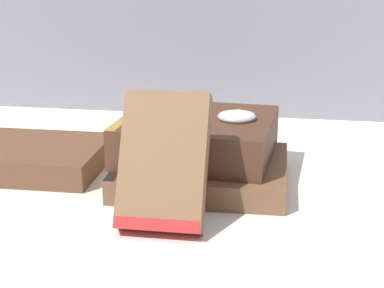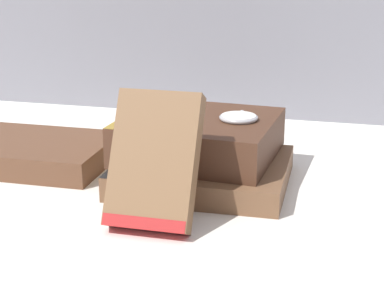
{
  "view_description": "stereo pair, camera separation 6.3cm",
  "coord_description": "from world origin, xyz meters",
  "views": [
    {
      "loc": [
        0.16,
        -0.71,
        0.28
      ],
      "look_at": [
        0.05,
        -0.0,
        0.05
      ],
      "focal_mm": 60.0,
      "sensor_mm": 36.0,
      "label": 1
    },
    {
      "loc": [
        0.22,
        -0.69,
        0.28
      ],
      "look_at": [
        0.05,
        -0.0,
        0.05
      ],
      "focal_mm": 60.0,
      "sensor_mm": 36.0,
      "label": 2
    }
  ],
  "objects": [
    {
      "name": "book_side_left",
      "position": [
        -0.18,
        0.02,
        0.02
      ],
      "size": [
        0.21,
        0.14,
        0.03
      ],
      "rotation": [
        0.0,
        0.0,
        0.01
      ],
      "color": "brown",
      "rests_on": "ground_plane"
    },
    {
      "name": "pocket_watch",
      "position": [
        0.1,
        0.03,
        0.08
      ],
      "size": [
        0.05,
        0.05,
        0.01
      ],
      "color": "white",
      "rests_on": "book_flat_top"
    },
    {
      "name": "book_flat_top",
      "position": [
        0.04,
        0.03,
        0.05
      ],
      "size": [
        0.19,
        0.17,
        0.05
      ],
      "rotation": [
        0.0,
        0.0,
        -0.07
      ],
      "color": "#4C2D1E",
      "rests_on": "book_flat_bottom"
    },
    {
      "name": "book_flat_bottom",
      "position": [
        0.05,
        0.01,
        0.01
      ],
      "size": [
        0.2,
        0.17,
        0.03
      ],
      "rotation": [
        0.0,
        0.0,
        0.02
      ],
      "color": "brown",
      "rests_on": "ground_plane"
    },
    {
      "name": "book_leaning_front",
      "position": [
        0.04,
        -0.12,
        0.06
      ],
      "size": [
        0.09,
        0.09,
        0.13
      ],
      "rotation": [
        -0.48,
        0.0,
        0.0
      ],
      "color": "brown",
      "rests_on": "ground_plane"
    },
    {
      "name": "ground_plane",
      "position": [
        0.0,
        0.0,
        0.0
      ],
      "size": [
        3.0,
        3.0,
        0.0
      ],
      "primitive_type": "plane",
      "color": "white"
    },
    {
      "name": "reading_glasses",
      "position": [
        -0.02,
        0.19,
        0.0
      ],
      "size": [
        0.11,
        0.05,
        0.0
      ],
      "rotation": [
        0.0,
        0.0,
        -0.01
      ],
      "color": "#4C3828",
      "rests_on": "ground_plane"
    }
  ]
}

